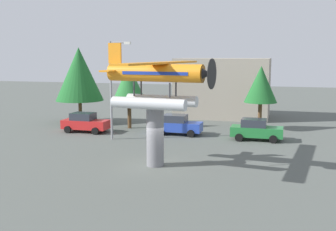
{
  "coord_description": "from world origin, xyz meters",
  "views": [
    {
      "loc": [
        7.72,
        -24.58,
        7.01
      ],
      "look_at": [
        0.0,
        3.0,
        2.8
      ],
      "focal_mm": 44.58,
      "sensor_mm": 36.0,
      "label": 1
    }
  ],
  "objects_px": {
    "car_near_red": "(85,122)",
    "car_far_green": "(256,130)",
    "tree_west": "(79,74)",
    "tree_center_back": "(261,85)",
    "display_pedestal": "(155,137)",
    "tree_east": "(129,84)",
    "floatplane_monument": "(157,81)",
    "car_mid_blue": "(177,125)",
    "streetlight_primary": "(113,83)",
    "storefront_building": "(223,88)"
  },
  "relations": [
    {
      "from": "car_far_green",
      "to": "tree_west",
      "type": "relative_size",
      "value": 0.54
    },
    {
      "from": "streetlight_primary",
      "to": "tree_east",
      "type": "bearing_deg",
      "value": 97.0
    },
    {
      "from": "car_near_red",
      "to": "car_far_green",
      "type": "relative_size",
      "value": 1.0
    },
    {
      "from": "floatplane_monument",
      "to": "car_mid_blue",
      "type": "bearing_deg",
      "value": 104.62
    },
    {
      "from": "display_pedestal",
      "to": "storefront_building",
      "type": "relative_size",
      "value": 0.37
    },
    {
      "from": "display_pedestal",
      "to": "tree_east",
      "type": "height_order",
      "value": "tree_east"
    },
    {
      "from": "floatplane_monument",
      "to": "car_far_green",
      "type": "relative_size",
      "value": 2.49
    },
    {
      "from": "car_mid_blue",
      "to": "streetlight_primary",
      "type": "height_order",
      "value": "streetlight_primary"
    },
    {
      "from": "display_pedestal",
      "to": "car_mid_blue",
      "type": "bearing_deg",
      "value": 96.76
    },
    {
      "from": "tree_west",
      "to": "tree_center_back",
      "type": "xyz_separation_m",
      "value": [
        18.14,
        0.75,
        -0.76
      ]
    },
    {
      "from": "display_pedestal",
      "to": "car_near_red",
      "type": "xyz_separation_m",
      "value": [
        -9.59,
        9.32,
        -0.99
      ]
    },
    {
      "from": "storefront_building",
      "to": "tree_west",
      "type": "relative_size",
      "value": 1.32
    },
    {
      "from": "tree_west",
      "to": "tree_center_back",
      "type": "relative_size",
      "value": 1.29
    },
    {
      "from": "storefront_building",
      "to": "tree_west",
      "type": "height_order",
      "value": "tree_west"
    },
    {
      "from": "streetlight_primary",
      "to": "storefront_building",
      "type": "relative_size",
      "value": 0.79
    },
    {
      "from": "car_near_red",
      "to": "tree_center_back",
      "type": "bearing_deg",
      "value": 19.9
    },
    {
      "from": "streetlight_primary",
      "to": "storefront_building",
      "type": "xyz_separation_m",
      "value": [
        6.86,
        14.99,
        -1.38
      ]
    },
    {
      "from": "car_near_red",
      "to": "car_mid_blue",
      "type": "xyz_separation_m",
      "value": [
        8.36,
        1.1,
        0.0
      ]
    },
    {
      "from": "car_near_red",
      "to": "tree_east",
      "type": "relative_size",
      "value": 0.68
    },
    {
      "from": "tree_east",
      "to": "floatplane_monument",
      "type": "bearing_deg",
      "value": -61.99
    },
    {
      "from": "floatplane_monument",
      "to": "tree_center_back",
      "type": "relative_size",
      "value": 1.75
    },
    {
      "from": "car_near_red",
      "to": "car_mid_blue",
      "type": "distance_m",
      "value": 8.43
    },
    {
      "from": "floatplane_monument",
      "to": "streetlight_primary",
      "type": "height_order",
      "value": "streetlight_primary"
    },
    {
      "from": "floatplane_monument",
      "to": "storefront_building",
      "type": "distance_m",
      "value": 22.14
    },
    {
      "from": "car_far_green",
      "to": "tree_center_back",
      "type": "distance_m",
      "value": 6.02
    },
    {
      "from": "tree_west",
      "to": "car_far_green",
      "type": "bearing_deg",
      "value": -13.16
    },
    {
      "from": "display_pedestal",
      "to": "tree_west",
      "type": "distance_m",
      "value": 19.1
    },
    {
      "from": "tree_east",
      "to": "car_mid_blue",
      "type": "bearing_deg",
      "value": -20.19
    },
    {
      "from": "car_near_red",
      "to": "car_mid_blue",
      "type": "bearing_deg",
      "value": 7.49
    },
    {
      "from": "display_pedestal",
      "to": "tree_east",
      "type": "xyz_separation_m",
      "value": [
        -6.44,
        12.33,
        2.35
      ]
    },
    {
      "from": "streetlight_primary",
      "to": "tree_center_back",
      "type": "height_order",
      "value": "streetlight_primary"
    },
    {
      "from": "car_far_green",
      "to": "tree_east",
      "type": "relative_size",
      "value": 0.68
    },
    {
      "from": "car_mid_blue",
      "to": "car_far_green",
      "type": "xyz_separation_m",
      "value": [
        6.84,
        -0.59,
        0.0
      ]
    },
    {
      "from": "tree_west",
      "to": "tree_center_back",
      "type": "distance_m",
      "value": 18.17
    },
    {
      "from": "display_pedestal",
      "to": "streetlight_primary",
      "type": "distance_m",
      "value": 9.51
    },
    {
      "from": "floatplane_monument",
      "to": "tree_east",
      "type": "relative_size",
      "value": 1.7
    },
    {
      "from": "floatplane_monument",
      "to": "streetlight_primary",
      "type": "xyz_separation_m",
      "value": [
        -5.92,
        7.02,
        -0.74
      ]
    },
    {
      "from": "display_pedestal",
      "to": "storefront_building",
      "type": "xyz_separation_m",
      "value": [
        1.07,
        22.0,
        1.42
      ]
    },
    {
      "from": "car_near_red",
      "to": "car_far_green",
      "type": "bearing_deg",
      "value": 1.93
    },
    {
      "from": "car_near_red",
      "to": "tree_center_back",
      "type": "distance_m",
      "value": 16.52
    },
    {
      "from": "floatplane_monument",
      "to": "car_mid_blue",
      "type": "distance_m",
      "value": 11.45
    },
    {
      "from": "storefront_building",
      "to": "car_mid_blue",
      "type": "bearing_deg",
      "value": -101.26
    },
    {
      "from": "car_near_red",
      "to": "car_far_green",
      "type": "distance_m",
      "value": 15.21
    },
    {
      "from": "floatplane_monument",
      "to": "storefront_building",
      "type": "bearing_deg",
      "value": 94.73
    },
    {
      "from": "car_mid_blue",
      "to": "storefront_building",
      "type": "bearing_deg",
      "value": 78.74
    },
    {
      "from": "tree_east",
      "to": "display_pedestal",
      "type": "bearing_deg",
      "value": -62.43
    },
    {
      "from": "car_mid_blue",
      "to": "streetlight_primary",
      "type": "xyz_separation_m",
      "value": [
        -4.55,
        -3.41,
        3.78
      ]
    },
    {
      "from": "tree_center_back",
      "to": "car_near_red",
      "type": "bearing_deg",
      "value": -160.1
    },
    {
      "from": "floatplane_monument",
      "to": "car_near_red",
      "type": "relative_size",
      "value": 2.49
    },
    {
      "from": "display_pedestal",
      "to": "floatplane_monument",
      "type": "height_order",
      "value": "floatplane_monument"
    }
  ]
}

